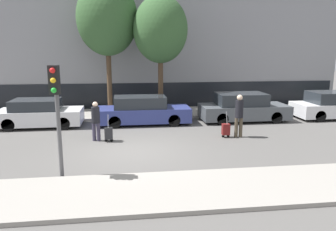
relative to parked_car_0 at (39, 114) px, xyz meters
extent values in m
plane|color=#565451|center=(4.44, -4.57, -0.63)|extent=(80.00, 80.00, 0.00)
cube|color=gray|center=(4.44, -8.32, -0.57)|extent=(28.00, 2.50, 0.12)
cube|color=gray|center=(4.44, 2.43, -0.57)|extent=(28.00, 3.00, 0.12)
cube|color=gray|center=(4.44, 6.04, 5.68)|extent=(28.00, 2.81, 12.63)
cube|color=black|center=(4.44, 4.61, 0.17)|extent=(27.44, 0.06, 1.60)
cube|color=silver|center=(0.04, 0.00, -0.14)|extent=(3.98, 1.82, 0.70)
cube|color=#23282D|center=(-0.12, 0.00, 0.46)|extent=(2.19, 1.60, 0.50)
cylinder|color=black|center=(1.27, -0.82, -0.33)|extent=(0.60, 0.18, 0.60)
cylinder|color=black|center=(1.27, 0.82, -0.33)|extent=(0.60, 0.18, 0.60)
cylinder|color=black|center=(-1.19, -0.82, -0.33)|extent=(0.60, 0.18, 0.60)
cylinder|color=black|center=(-1.19, 0.82, -0.33)|extent=(0.60, 0.18, 0.60)
cube|color=navy|center=(5.08, -0.06, -0.14)|extent=(4.63, 1.73, 0.70)
cube|color=#23282D|center=(4.89, -0.06, 0.49)|extent=(2.55, 1.52, 0.57)
cylinder|color=black|center=(6.51, -0.83, -0.33)|extent=(0.60, 0.18, 0.60)
cylinder|color=black|center=(6.51, 0.72, -0.33)|extent=(0.60, 0.18, 0.60)
cylinder|color=black|center=(3.64, -0.83, -0.33)|extent=(0.60, 0.18, 0.60)
cylinder|color=black|center=(3.64, 0.72, -0.33)|extent=(0.60, 0.18, 0.60)
cube|color=#4C5156|center=(10.36, 0.03, -0.14)|extent=(4.56, 1.90, 0.70)
cube|color=#23282D|center=(10.17, 0.03, 0.52)|extent=(2.51, 1.67, 0.62)
cylinder|color=black|center=(11.77, -0.83, -0.33)|extent=(0.60, 0.18, 0.60)
cylinder|color=black|center=(11.77, 0.89, -0.33)|extent=(0.60, 0.18, 0.60)
cylinder|color=black|center=(8.94, -0.83, -0.33)|extent=(0.60, 0.18, 0.60)
cylinder|color=black|center=(8.94, 0.89, -0.33)|extent=(0.60, 0.18, 0.60)
cube|color=silver|center=(15.55, 0.05, -0.14)|extent=(4.41, 1.90, 0.70)
cube|color=#23282D|center=(15.37, 0.05, 0.51)|extent=(2.42, 1.67, 0.61)
cylinder|color=black|center=(14.18, -0.81, -0.33)|extent=(0.60, 0.18, 0.60)
cylinder|color=black|center=(14.18, 0.91, -0.33)|extent=(0.60, 0.18, 0.60)
cylinder|color=#383347|center=(3.05, -3.00, -0.25)|extent=(0.15, 0.15, 0.76)
cylinder|color=#383347|center=(2.86, -2.92, -0.25)|extent=(0.15, 0.15, 0.76)
cylinder|color=black|center=(2.96, -2.96, 0.46)|extent=(0.34, 0.34, 0.66)
sphere|color=beige|center=(2.96, -2.96, 0.89)|extent=(0.21, 0.21, 0.21)
cube|color=#262628|center=(3.46, -3.17, -0.27)|extent=(0.32, 0.24, 0.48)
cylinder|color=black|center=(3.35, -3.17, -0.57)|extent=(0.12, 0.03, 0.12)
cylinder|color=black|center=(3.58, -3.17, -0.57)|extent=(0.12, 0.03, 0.12)
cylinder|color=gray|center=(3.46, -3.24, 0.24)|extent=(0.02, 0.19, 0.53)
cylinder|color=#4C4233|center=(8.86, -3.14, -0.21)|extent=(0.15, 0.15, 0.85)
cylinder|color=#4C4233|center=(9.06, -3.14, -0.21)|extent=(0.15, 0.15, 0.85)
cylinder|color=black|center=(8.96, -3.14, 0.59)|extent=(0.34, 0.34, 0.74)
sphere|color=beige|center=(8.96, -3.14, 1.08)|extent=(0.24, 0.24, 0.24)
cube|color=maroon|center=(8.41, -3.12, -0.28)|extent=(0.32, 0.24, 0.47)
cylinder|color=black|center=(8.30, -3.12, -0.57)|extent=(0.12, 0.03, 0.12)
cylinder|color=black|center=(8.52, -3.12, -0.57)|extent=(0.12, 0.03, 0.12)
cylinder|color=gray|center=(8.41, -3.19, 0.23)|extent=(0.02, 0.19, 0.53)
cylinder|color=#515154|center=(2.27, -6.82, 1.01)|extent=(0.12, 0.12, 3.29)
cube|color=black|center=(2.27, -7.00, 2.26)|extent=(0.28, 0.24, 0.80)
sphere|color=red|center=(2.27, -7.15, 2.53)|extent=(0.15, 0.15, 0.15)
sphere|color=gold|center=(2.27, -7.15, 2.26)|extent=(0.15, 0.15, 0.15)
sphere|color=green|center=(2.27, -7.15, 1.99)|extent=(0.15, 0.15, 0.15)
cylinder|color=#4C3826|center=(6.15, 1.89, 1.13)|extent=(0.28, 0.28, 3.29)
ellipsoid|color=#33562D|center=(6.15, 1.89, 4.13)|extent=(2.96, 2.96, 3.62)
cylinder|color=#4C3826|center=(3.29, 2.73, 1.35)|extent=(0.28, 0.28, 3.74)
ellipsoid|color=#33562D|center=(3.29, 2.73, 4.76)|extent=(3.36, 3.36, 4.11)
camera|label=1|loc=(4.20, -16.28, 3.09)|focal=35.00mm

